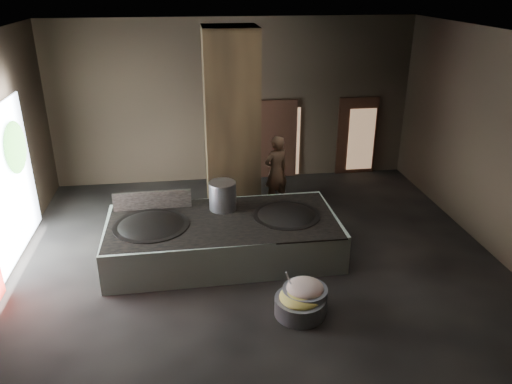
{
  "coord_description": "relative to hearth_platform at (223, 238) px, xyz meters",
  "views": [
    {
      "loc": [
        -1.24,
        -9.11,
        5.45
      ],
      "look_at": [
        0.07,
        0.49,
        1.25
      ],
      "focal_mm": 35.0,
      "sensor_mm": 36.0,
      "label": 1
    }
  ],
  "objects": [
    {
      "name": "floor",
      "position": [
        0.68,
        -0.11,
        -0.46
      ],
      "size": [
        10.0,
        9.0,
        0.1
      ],
      "primitive_type": "cube",
      "color": "black",
      "rests_on": "ground"
    },
    {
      "name": "ceiling",
      "position": [
        0.68,
        -0.11,
        4.14
      ],
      "size": [
        10.0,
        9.0,
        0.1
      ],
      "primitive_type": "cube",
      "color": "black",
      "rests_on": "back_wall"
    },
    {
      "name": "back_wall",
      "position": [
        0.68,
        4.44,
        1.84
      ],
      "size": [
        10.0,
        0.1,
        4.5
      ],
      "primitive_type": "cube",
      "color": "black",
      "rests_on": "ground"
    },
    {
      "name": "front_wall",
      "position": [
        0.68,
        -4.66,
        1.84
      ],
      "size": [
        10.0,
        0.1,
        4.5
      ],
      "primitive_type": "cube",
      "color": "black",
      "rests_on": "ground"
    },
    {
      "name": "right_wall",
      "position": [
        5.73,
        -0.11,
        1.84
      ],
      "size": [
        0.1,
        9.0,
        4.5
      ],
      "primitive_type": "cube",
      "color": "black",
      "rests_on": "ground"
    },
    {
      "name": "pillar",
      "position": [
        0.38,
        1.79,
        1.84
      ],
      "size": [
        1.2,
        1.2,
        4.5
      ],
      "primitive_type": "cube",
      "color": "black",
      "rests_on": "ground"
    },
    {
      "name": "hearth_platform",
      "position": [
        0.0,
        0.0,
        0.0
      ],
      "size": [
        4.81,
        2.38,
        0.83
      ],
      "primitive_type": "cube",
      "rotation": [
        0.0,
        0.0,
        0.02
      ],
      "color": "silver",
      "rests_on": "ground"
    },
    {
      "name": "platform_cap",
      "position": [
        0.0,
        0.0,
        0.4
      ],
      "size": [
        4.66,
        2.24,
        0.03
      ],
      "primitive_type": "cube",
      "color": "black",
      "rests_on": "hearth_platform"
    },
    {
      "name": "wok_left",
      "position": [
        -1.45,
        -0.05,
        0.34
      ],
      "size": [
        1.5,
        1.5,
        0.41
      ],
      "primitive_type": "ellipsoid",
      "color": "black",
      "rests_on": "hearth_platform"
    },
    {
      "name": "wok_left_rim",
      "position": [
        -1.45,
        -0.05,
        0.41
      ],
      "size": [
        1.53,
        1.53,
        0.05
      ],
      "primitive_type": "cylinder",
      "color": "black",
      "rests_on": "hearth_platform"
    },
    {
      "name": "wok_right",
      "position": [
        1.35,
        0.05,
        0.34
      ],
      "size": [
        1.4,
        1.4,
        0.39
      ],
      "primitive_type": "ellipsoid",
      "color": "black",
      "rests_on": "hearth_platform"
    },
    {
      "name": "wok_right_rim",
      "position": [
        1.35,
        0.05,
        0.41
      ],
      "size": [
        1.43,
        1.43,
        0.05
      ],
      "primitive_type": "cylinder",
      "color": "black",
      "rests_on": "hearth_platform"
    },
    {
      "name": "stock_pot",
      "position": [
        0.05,
        0.55,
        0.72
      ],
      "size": [
        0.58,
        0.58,
        0.62
      ],
      "primitive_type": "cylinder",
      "color": "#9FA0A6",
      "rests_on": "hearth_platform"
    },
    {
      "name": "splash_guard",
      "position": [
        -1.45,
        0.75,
        0.62
      ],
      "size": [
        1.66,
        0.1,
        0.41
      ],
      "primitive_type": "cube",
      "rotation": [
        0.0,
        0.0,
        0.02
      ],
      "color": "black",
      "rests_on": "hearth_platform"
    },
    {
      "name": "cook",
      "position": [
        1.53,
        2.35,
        0.51
      ],
      "size": [
        0.8,
        0.68,
        1.86
      ],
      "primitive_type": "imported",
      "rotation": [
        0.0,
        0.0,
        3.58
      ],
      "color": "brown",
      "rests_on": "ground"
    },
    {
      "name": "veg_basin",
      "position": [
        1.17,
        -2.19,
        -0.25
      ],
      "size": [
        1.09,
        1.09,
        0.33
      ],
      "primitive_type": "cylinder",
      "rotation": [
        0.0,
        0.0,
        -0.26
      ],
      "color": "slate",
      "rests_on": "ground"
    },
    {
      "name": "veg_fill",
      "position": [
        1.17,
        -2.19,
        -0.06
      ],
      "size": [
        0.73,
        0.73,
        0.22
      ],
      "primitive_type": "ellipsoid",
      "color": "#92B557",
      "rests_on": "veg_basin"
    },
    {
      "name": "ladle",
      "position": [
        1.02,
        -2.04,
        0.14
      ],
      "size": [
        0.25,
        0.29,
        0.63
      ],
      "primitive_type": "cylinder",
      "rotation": [
        0.49,
        0.0,
        -0.69
      ],
      "color": "#9FA0A6",
      "rests_on": "veg_basin"
    },
    {
      "name": "meat_basin",
      "position": [
        1.28,
        -2.08,
        -0.2
      ],
      "size": [
        1.03,
        1.03,
        0.44
      ],
      "primitive_type": "cylinder",
      "rotation": [
        0.0,
        0.0,
        0.36
      ],
      "color": "slate",
      "rests_on": "ground"
    },
    {
      "name": "meat_fill",
      "position": [
        1.28,
        -2.08,
        0.04
      ],
      "size": [
        0.66,
        0.66,
        0.25
      ],
      "primitive_type": "ellipsoid",
      "color": "#AE7768",
      "rests_on": "meat_basin"
    },
    {
      "name": "doorway_near",
      "position": [
        1.88,
        4.34,
        0.69
      ],
      "size": [
        1.18,
        0.08,
        2.38
      ],
      "primitive_type": "cube",
      "color": "black",
      "rests_on": "ground"
    },
    {
      "name": "doorway_near_glow",
      "position": [
        2.14,
        4.34,
        0.64
      ],
      "size": [
        0.85,
        0.04,
        2.0
      ],
      "primitive_type": "cube",
      "color": "#8C6647",
      "rests_on": "ground"
    },
    {
      "name": "doorway_far",
      "position": [
        4.28,
        4.34,
        0.69
      ],
      "size": [
        1.18,
        0.08,
        2.38
      ],
      "primitive_type": "cube",
      "color": "black",
      "rests_on": "ground"
    },
    {
      "name": "doorway_far_glow",
      "position": [
        4.4,
        4.27,
        0.64
      ],
      "size": [
        0.78,
        0.04,
        1.84
      ],
      "primitive_type": "cube",
      "color": "#8C6647",
      "rests_on": "ground"
    },
    {
      "name": "tree_silhouette",
      "position": [
        -4.17,
        1.19,
        1.79
      ],
      "size": [
        0.28,
        1.1,
        1.1
      ],
      "primitive_type": "ellipsoid",
      "color": "#194714",
      "rests_on": "left_opening"
    }
  ]
}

